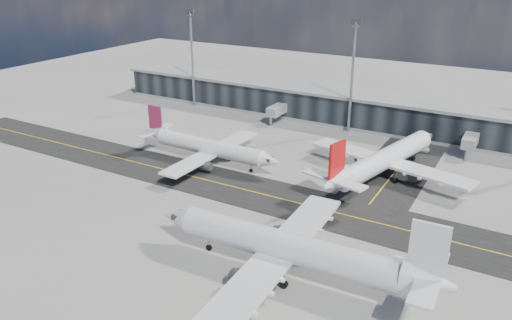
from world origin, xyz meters
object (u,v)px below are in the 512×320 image
Objects in this scene: airliner_af at (207,147)px; airliner_near at (291,249)px; baggage_tug at (229,156)px; service_van at (422,147)px; airliner_redtail at (384,159)px.

airliner_af is 45.71m from airliner_near.
airliner_af is at bearing -31.62° from baggage_tug.
service_van is at bearing 140.94° from baggage_tug.
airliner_near is 61.38m from service_van.
airliner_af is at bearing 47.90° from airliner_near.
airliner_redtail is (36.59, 10.89, 0.57)m from airliner_af.
service_van is at bearing 130.04° from airliner_af.
baggage_tug is at bearing -153.43° from airliner_redtail.
baggage_tug is 0.55× the size of service_van.
airliner_redtail is at bearing 108.12° from airliner_af.
airliner_redtail is 34.16m from baggage_tug.
airliner_near reaches higher than airliner_af.
baggage_tug is (-33.17, -7.45, -3.30)m from airliner_redtail.
airliner_af is at bearing -171.48° from service_van.
service_van is at bearing -6.68° from airliner_near.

